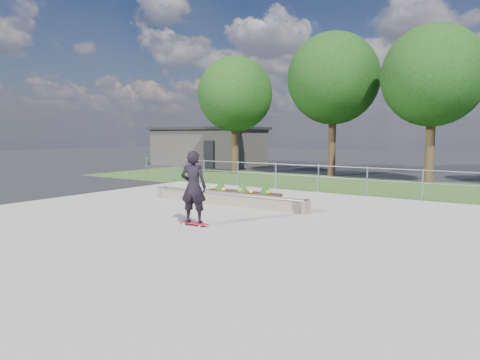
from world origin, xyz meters
TOP-DOWN VIEW (x-y plane):
  - ground at (0.00, 0.00)m, footprint 120.00×120.00m
  - grass_verge at (0.00, 11.00)m, footprint 30.00×8.00m
  - concrete_slab at (0.00, 0.00)m, footprint 15.00×15.00m
  - fence at (0.00, 7.50)m, footprint 20.06×0.06m
  - building at (-14.00, 18.00)m, footprint 8.40×5.40m
  - tree_far_left at (-8.00, 13.00)m, footprint 4.55×4.55m
  - tree_mid_left at (-2.50, 15.00)m, footprint 5.25×5.25m
  - tree_mid_right at (3.00, 14.00)m, footprint 4.90×4.90m
  - grind_ledge at (-1.27, 2.84)m, footprint 6.00×0.44m
  - planter_bed at (-1.64, 4.15)m, footprint 3.00×1.20m
  - skateboarder at (0.01, -0.35)m, footprint 0.80×0.65m

SIDE VIEW (x-z plane):
  - ground at x=0.00m, z-range 0.00..0.00m
  - grass_verge at x=0.00m, z-range 0.00..0.02m
  - concrete_slab at x=0.00m, z-range 0.00..0.06m
  - planter_bed at x=-1.64m, z-range -0.06..0.55m
  - grind_ledge at x=-1.27m, z-range 0.05..0.48m
  - fence at x=0.00m, z-range 0.17..1.37m
  - skateboarder at x=0.01m, z-range 0.09..2.04m
  - building at x=-14.00m, z-range 0.01..3.01m
  - tree_far_left at x=-8.00m, z-range 1.28..8.43m
  - tree_mid_right at x=3.00m, z-range 1.38..9.08m
  - tree_mid_left at x=-2.50m, z-range 1.48..9.73m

